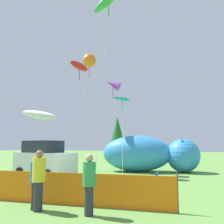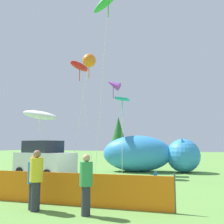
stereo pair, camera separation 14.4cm
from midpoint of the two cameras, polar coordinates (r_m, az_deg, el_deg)
The scene contains 15 objects.
ground_plane at distance 13.86m, azimuth -8.20°, elevation -15.78°, with size 120.00×120.00×0.00m, color #609342.
parked_car at distance 16.81m, azimuth -15.02°, elevation -10.36°, with size 4.28×2.46×2.27m.
folding_chair at distance 10.74m, azimuth 9.58°, elevation -15.27°, with size 0.51×0.51×0.92m.
inflatable_cat at distance 19.20m, azimuth 8.48°, elevation -9.68°, with size 7.35×3.96×2.70m.
safety_fence at distance 9.31m, azimuth -13.98°, elevation -16.46°, with size 8.56×1.18×1.18m.
spectator_in_black_shirt at distance 8.36m, azimuth -16.44°, elevation -14.14°, with size 0.40×0.40×1.85m.
spectator_in_green_shirt at distance 7.58m, azimuth -5.38°, elevation -15.58°, with size 0.38×0.38×1.75m.
spectator_in_grey_shirt at distance 8.58m, azimuth -17.06°, elevation -14.54°, with size 0.37×0.37×1.69m.
kite_white_ghost at distance 19.83m, azimuth -16.05°, elevation -0.67°, with size 3.21×2.26×4.86m.
kite_orange_flower at distance 18.30m, azimuth -5.04°, elevation 11.56°, with size 1.75×0.96×8.48m.
kite_red_lizard at distance 22.25m, azimuth -7.20°, elevation 10.26°, with size 2.36×2.57×9.17m.
kite_teal_diamond at distance 18.02m, azimuth 2.56°, elevation 2.73°, with size 1.20×2.33×5.46m.
kite_purple_delta at distance 22.45m, azimuth 0.47°, elevation 6.29°, with size 2.24×0.96×7.99m.
kite_green_fish at distance 18.89m, azimuth -0.60°, elevation 24.26°, with size 3.11×1.63×12.69m.
horizon_tree_east at distance 44.43m, azimuth 1.58°, elevation -4.56°, with size 2.89×2.89×6.90m.
Camera 2 is at (7.28, -11.63, 2.04)m, focal length 40.00 mm.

